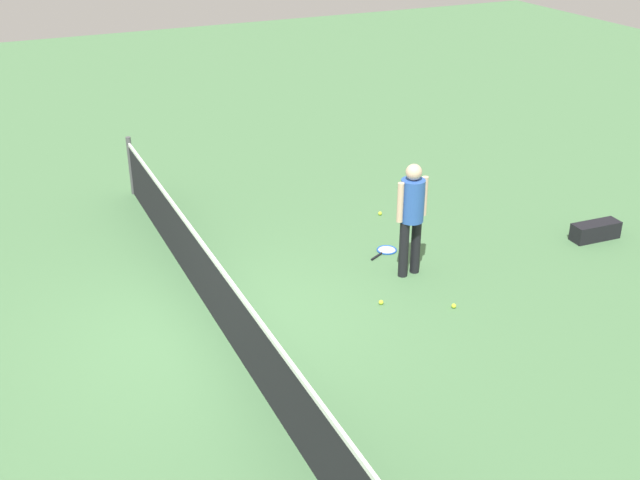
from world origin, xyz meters
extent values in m
plane|color=#4C7A4C|center=(0.00, 0.00, 0.00)|extent=(40.00, 40.00, 0.00)
cylinder|color=#4C4C51|center=(5.00, 0.00, 0.54)|extent=(0.09, 0.09, 1.07)
cube|color=black|center=(0.00, 0.00, 0.46)|extent=(10.00, 0.02, 0.91)
cube|color=white|center=(0.00, 0.00, 0.94)|extent=(10.00, 0.04, 0.06)
cylinder|color=black|center=(0.27, -3.07, 0.42)|extent=(0.16, 0.16, 0.85)
cylinder|color=black|center=(0.24, -2.85, 0.42)|extent=(0.16, 0.16, 0.85)
cylinder|color=#2D59B2|center=(0.25, -2.96, 1.16)|extent=(0.39, 0.39, 0.62)
cylinder|color=beige|center=(0.29, -3.18, 1.18)|extent=(0.10, 0.10, 0.58)
cylinder|color=beige|center=(0.22, -2.75, 1.18)|extent=(0.10, 0.10, 0.58)
sphere|color=beige|center=(0.25, -2.96, 1.58)|extent=(0.26, 0.26, 0.23)
torus|color=blue|center=(1.04, -3.04, 0.01)|extent=(0.43, 0.43, 0.02)
cylinder|color=silver|center=(1.04, -3.04, 0.01)|extent=(0.36, 0.36, 0.00)
cylinder|color=black|center=(0.91, -2.79, 0.02)|extent=(0.16, 0.26, 0.03)
sphere|color=#C6E033|center=(2.28, -3.60, 0.03)|extent=(0.07, 0.07, 0.07)
sphere|color=#C6E033|center=(-0.36, -2.17, 0.03)|extent=(0.07, 0.07, 0.07)
sphere|color=#C6E033|center=(3.24, -4.54, 0.03)|extent=(0.07, 0.07, 0.07)
sphere|color=#C6E033|center=(2.18, -0.40, 0.03)|extent=(0.07, 0.07, 0.07)
sphere|color=#C6E033|center=(-0.85, -3.02, 0.03)|extent=(0.07, 0.07, 0.07)
cube|color=black|center=(0.03, -6.26, 0.14)|extent=(0.32, 0.81, 0.28)
cylinder|color=black|center=(0.02, -6.61, 0.14)|extent=(0.27, 0.11, 0.27)
camera|label=1|loc=(-8.43, 2.44, 5.45)|focal=44.16mm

